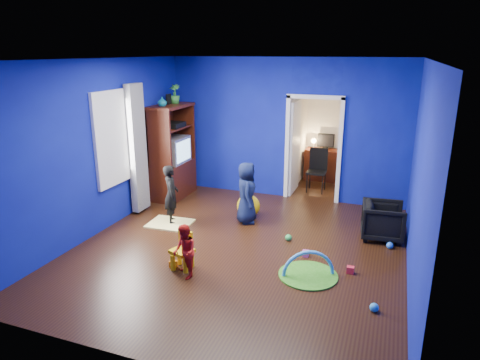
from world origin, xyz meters
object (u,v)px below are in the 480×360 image
(tv_armoire, at_px, (172,152))
(crt_tv, at_px, (174,150))
(armchair, at_px, (383,221))
(child_black, at_px, (171,194))
(child_navy, at_px, (247,193))
(folding_chair, at_px, (316,171))
(kid_chair, at_px, (182,252))
(vase, at_px, (162,102))
(hopper_ball, at_px, (248,206))
(study_desk, at_px, (324,165))
(play_mat, at_px, (308,275))
(toddler_red, at_px, (185,252))

(tv_armoire, xyz_separation_m, crt_tv, (0.04, 0.00, 0.04))
(armchair, distance_m, child_black, 3.68)
(child_navy, relative_size, folding_chair, 1.22)
(child_black, height_order, kid_chair, child_black)
(crt_tv, bearing_deg, armchair, -9.65)
(armchair, xyz_separation_m, vase, (-4.32, 0.43, 1.75))
(vase, height_order, hopper_ball, vase)
(child_black, relative_size, vase, 5.74)
(vase, height_order, tv_armoire, vase)
(armchair, relative_size, vase, 3.60)
(tv_armoire, xyz_separation_m, study_desk, (2.82, 2.32, -0.60))
(child_navy, xyz_separation_m, play_mat, (1.46, -1.55, -0.55))
(tv_armoire, bearing_deg, hopper_ball, -17.50)
(child_navy, relative_size, tv_armoire, 0.57)
(armchair, distance_m, hopper_ball, 2.42)
(play_mat, bearing_deg, crt_tv, 144.54)
(armchair, xyz_separation_m, hopper_ball, (-2.41, 0.13, -0.09))
(child_navy, bearing_deg, toddler_red, 154.61)
(toddler_red, xyz_separation_m, study_desk, (1.00, 5.33, -0.01))
(tv_armoire, xyz_separation_m, kid_chair, (1.67, -2.81, -0.73))
(child_navy, xyz_separation_m, study_desk, (0.86, 3.17, -0.19))
(child_black, relative_size, play_mat, 1.31)
(play_mat, bearing_deg, study_desk, 97.23)
(vase, xyz_separation_m, hopper_ball, (1.91, -0.30, -1.84))
(hopper_ball, bearing_deg, child_navy, -78.69)
(child_black, distance_m, folding_chair, 3.44)
(study_desk, bearing_deg, vase, -137.10)
(child_black, bearing_deg, armchair, -111.08)
(child_navy, xyz_separation_m, toddler_red, (-0.14, -2.16, -0.18))
(hopper_ball, relative_size, study_desk, 0.49)
(kid_chair, distance_m, play_mat, 1.81)
(tv_armoire, distance_m, kid_chair, 3.35)
(toddler_red, height_order, hopper_ball, toddler_red)
(toddler_red, height_order, crt_tv, crt_tv)
(armchair, bearing_deg, hopper_ball, 81.50)
(child_black, height_order, tv_armoire, tv_armoire)
(crt_tv, bearing_deg, child_navy, -23.94)
(folding_chair, bearing_deg, study_desk, 90.00)
(kid_chair, bearing_deg, vase, 143.43)
(kid_chair, bearing_deg, play_mat, 32.91)
(armchair, height_order, kid_chair, armchair)
(crt_tv, bearing_deg, hopper_ball, -17.85)
(toddler_red, distance_m, hopper_ball, 2.42)
(hopper_ball, bearing_deg, folding_chair, 65.10)
(hopper_ball, bearing_deg, crt_tv, 162.15)
(child_navy, relative_size, crt_tv, 1.61)
(armchair, xyz_separation_m, tv_armoire, (-4.32, 0.73, 0.67))
(child_navy, bearing_deg, folding_chair, -42.97)
(folding_chair, bearing_deg, armchair, -54.30)
(play_mat, bearing_deg, kid_chair, -166.92)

